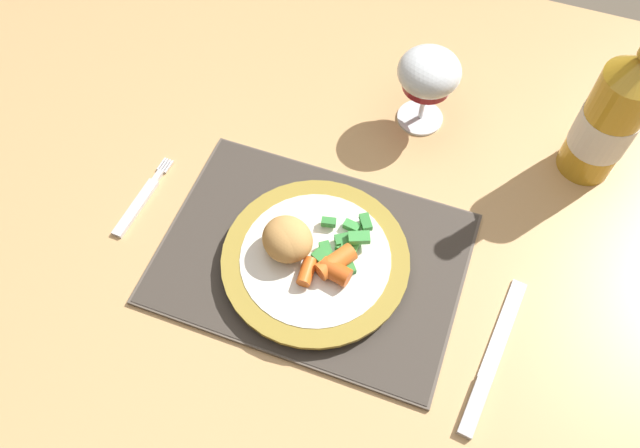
{
  "coord_description": "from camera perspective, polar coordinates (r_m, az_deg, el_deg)",
  "views": [
    {
      "loc": [
        0.12,
        -0.47,
        1.44
      ],
      "look_at": [
        -0.02,
        -0.09,
        0.78
      ],
      "focal_mm": 35.0,
      "sensor_mm": 36.0,
      "label": 1
    }
  ],
  "objects": [
    {
      "name": "dining_table",
      "position": [
        0.92,
        3.03,
        0.4
      ],
      "size": [
        1.55,
        0.96,
        0.74
      ],
      "color": "tan",
      "rests_on": "ground"
    },
    {
      "name": "dinner_plate",
      "position": [
        0.77,
        -0.42,
        -3.36
      ],
      "size": [
        0.23,
        0.23,
        0.02
      ],
      "color": "white",
      "rests_on": "placemat"
    },
    {
      "name": "fork",
      "position": [
        0.87,
        -16.14,
        1.97
      ],
      "size": [
        0.02,
        0.14,
        0.01
      ],
      "color": "silver",
      "rests_on": "dining_table"
    },
    {
      "name": "breaded_croquettes",
      "position": [
        0.75,
        -3.04,
        -1.41
      ],
      "size": [
        0.09,
        0.08,
        0.05
      ],
      "color": "tan",
      "rests_on": "dinner_plate"
    },
    {
      "name": "glazed_carrots",
      "position": [
        0.75,
        0.96,
        -3.95
      ],
      "size": [
        0.06,
        0.07,
        0.02
      ],
      "color": "orange",
      "rests_on": "dinner_plate"
    },
    {
      "name": "ground_plane",
      "position": [
        1.52,
        1.87,
        -12.77
      ],
      "size": [
        6.0,
        6.0,
        0.0
      ],
      "primitive_type": "plane",
      "color": "brown"
    },
    {
      "name": "placemat",
      "position": [
        0.79,
        -0.74,
        -3.11
      ],
      "size": [
        0.38,
        0.27,
        0.01
      ],
      "color": "brown",
      "rests_on": "dining_table"
    },
    {
      "name": "wine_glass",
      "position": [
        0.87,
        9.91,
        13.27
      ],
      "size": [
        0.09,
        0.09,
        0.12
      ],
      "color": "silver",
      "rests_on": "dining_table"
    },
    {
      "name": "green_beans_pile",
      "position": [
        0.77,
        2.22,
        -1.82
      ],
      "size": [
        0.07,
        0.1,
        0.02
      ],
      "color": "#338438",
      "rests_on": "dinner_plate"
    },
    {
      "name": "table_knife",
      "position": [
        0.76,
        15.16,
        -12.62
      ],
      "size": [
        0.04,
        0.21,
        0.01
      ],
      "color": "silver",
      "rests_on": "dining_table"
    },
    {
      "name": "bottle",
      "position": [
        0.88,
        25.1,
        8.85
      ],
      "size": [
        0.08,
        0.08,
        0.27
      ],
      "color": "gold",
      "rests_on": "dining_table"
    }
  ]
}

